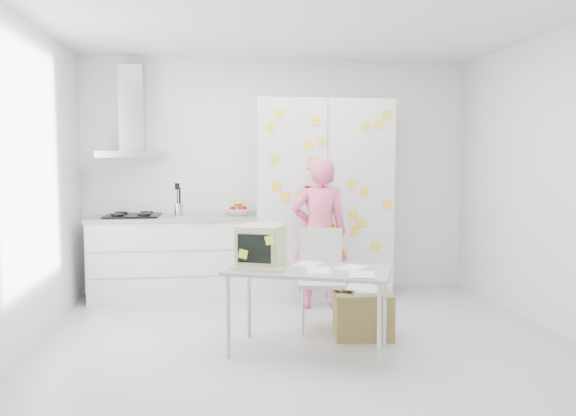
{
  "coord_description": "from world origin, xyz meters",
  "views": [
    {
      "loc": [
        -0.73,
        -4.57,
        1.55
      ],
      "look_at": [
        -0.06,
        0.73,
        1.08
      ],
      "focal_mm": 35.0,
      "sensor_mm": 36.0,
      "label": 1
    }
  ],
  "objects": [
    {
      "name": "floor",
      "position": [
        0.0,
        0.0,
        -0.01
      ],
      "size": [
        4.5,
        4.0,
        0.02
      ],
      "primitive_type": "cube",
      "color": "silver",
      "rests_on": "ground"
    },
    {
      "name": "walls",
      "position": [
        0.0,
        0.72,
        1.35
      ],
      "size": [
        4.52,
        4.01,
        2.7
      ],
      "color": "white",
      "rests_on": "ground"
    },
    {
      "name": "ceiling",
      "position": [
        0.0,
        0.0,
        2.7
      ],
      "size": [
        4.5,
        4.0,
        0.02
      ],
      "primitive_type": "cube",
      "color": "white",
      "rests_on": "walls"
    },
    {
      "name": "counter_run",
      "position": [
        -1.2,
        1.7,
        0.47
      ],
      "size": [
        1.84,
        0.63,
        1.28
      ],
      "color": "white",
      "rests_on": "ground"
    },
    {
      "name": "range_hood",
      "position": [
        -1.65,
        1.84,
        1.96
      ],
      "size": [
        0.7,
        0.48,
        1.01
      ],
      "color": "silver",
      "rests_on": "walls"
    },
    {
      "name": "tall_cabinet",
      "position": [
        0.45,
        1.67,
        1.1
      ],
      "size": [
        1.5,
        0.68,
        2.2
      ],
      "color": "silver",
      "rests_on": "ground"
    },
    {
      "name": "person",
      "position": [
        0.32,
        1.1,
        0.79
      ],
      "size": [
        0.6,
        0.42,
        1.57
      ],
      "primitive_type": "imported",
      "rotation": [
        0.0,
        0.0,
        3.06
      ],
      "color": "#F15D88",
      "rests_on": "ground"
    },
    {
      "name": "desk",
      "position": [
        -0.24,
        -0.13,
        0.77
      ],
      "size": [
        1.41,
        1.05,
        1.01
      ],
      "rotation": [
        0.0,
        0.0,
        -0.37
      ],
      "color": "#9A9CA4",
      "rests_on": "ground"
    },
    {
      "name": "chair",
      "position": [
        0.21,
        0.39,
        0.52
      ],
      "size": [
        0.47,
        0.47,
        0.91
      ],
      "rotation": [
        0.0,
        0.0,
        -0.16
      ],
      "color": "beige",
      "rests_on": "ground"
    },
    {
      "name": "cardboard_box",
      "position": [
        0.53,
        0.1,
        0.2
      ],
      "size": [
        0.54,
        0.45,
        0.43
      ],
      "rotation": [
        0.0,
        0.0,
        -0.12
      ],
      "color": "olive",
      "rests_on": "ground"
    }
  ]
}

